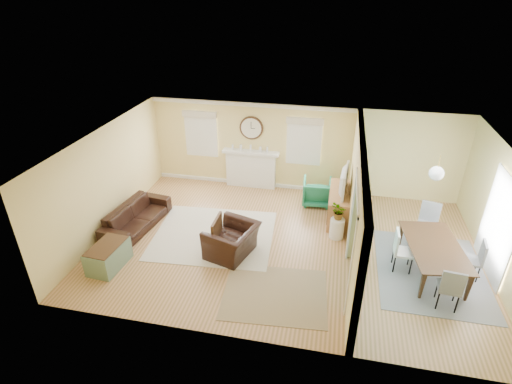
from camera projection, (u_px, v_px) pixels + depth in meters
The scene contains 29 objects.
floor at pixel (286, 245), 9.65m from camera, with size 9.00×9.00×0.00m, color olive.
wall_back at pixel (302, 149), 11.63m from camera, with size 9.00×0.02×2.60m, color #EACF7E.
wall_front at pixel (262, 285), 6.45m from camera, with size 9.00×0.02×2.60m, color #EACF7E.
wall_left at pixel (107, 180), 9.86m from camera, with size 0.02×6.00×2.60m, color #EACF7E.
wall_right at pixel (504, 219), 8.22m from camera, with size 0.02×6.00×2.60m, color #EACF7E.
ceiling at pixel (290, 144), 8.43m from camera, with size 9.00×6.00×0.02m, color white.
partition at pixel (356, 196), 8.98m from camera, with size 0.17×6.00×2.60m.
fireplace at pixel (251, 168), 12.13m from camera, with size 1.70×0.30×1.17m.
wall_clock at pixel (251, 128), 11.61m from camera, with size 0.70×0.07×0.70m.
window_left at pixel (201, 131), 11.97m from camera, with size 1.05×0.13×1.42m.
window_right at pixel (304, 138), 11.41m from camera, with size 1.05×0.13×1.42m.
french_doors at pixel (499, 227), 8.32m from camera, with size 0.06×1.70×2.20m.
pendant at pixel (436, 173), 8.07m from camera, with size 0.30×0.30×0.55m.
rug_cream at pixel (214, 235), 10.01m from camera, with size 2.93×2.54×0.02m, color beige.
rug_jute at pixel (275, 294), 8.13m from camera, with size 2.09×1.71×0.01m, color #9C8664.
rug_grey at pixel (430, 271), 8.76m from camera, with size 2.27×2.84×0.01m, color gray.
sofa at pixel (136, 217), 10.20m from camera, with size 2.12×0.83×0.62m, color black.
eames_chair at pixel (232, 241), 9.16m from camera, with size 1.13×0.99×0.74m, color black.
green_chair at pixel (317, 192), 11.28m from camera, with size 0.78×0.80×0.73m, color #1C7646.
trunk at pixel (108, 256), 8.80m from camera, with size 0.66×1.01×0.56m.
credenza at pixel (339, 205), 10.55m from camera, with size 0.54×1.58×0.80m.
tv at pixel (341, 180), 10.21m from camera, with size 1.14×0.15×0.66m, color black.
garden_stool at pixel (337, 228), 9.81m from camera, with size 0.35×0.35×0.52m, color white.
potted_plant at pixel (339, 212), 9.59m from camera, with size 0.38×0.33×0.42m, color #337F33.
dining_table at pixel (433, 259), 8.61m from camera, with size 1.94×1.08×0.68m, color #412C1B.
dining_chair_n at pixel (428, 221), 9.48m from camera, with size 0.56×0.56×1.02m.
dining_chair_s at pixel (450, 283), 7.60m from camera, with size 0.46×0.46×0.94m.
dining_chair_w at pixel (404, 248), 8.59m from camera, with size 0.43×0.43×0.95m.
dining_chair_e at pixel (472, 256), 8.38m from camera, with size 0.45×0.45×0.90m.
Camera 1 is at (0.93, -7.90, 5.66)m, focal length 28.00 mm.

